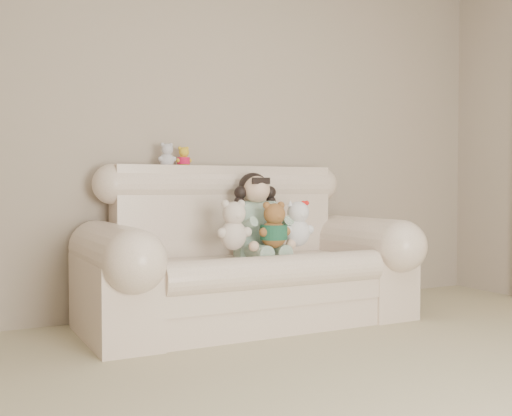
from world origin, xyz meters
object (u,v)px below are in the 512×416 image
Objects in this scene: seated_child at (256,214)px; sofa at (249,244)px; brown_teddy at (274,221)px; cream_teddy at (233,220)px; white_cat at (297,219)px.

sofa is at bearing -131.94° from seated_child.
brown_teddy is at bearing -54.53° from sofa.
seated_child reaches higher than brown_teddy.
seated_child is at bearing 105.42° from brown_teddy.
sofa is 5.88× the size of cream_teddy.
cream_teddy is (-0.46, -0.01, 0.00)m from white_cat.
brown_teddy is at bearing -176.33° from white_cat.
cream_teddy is (-0.17, -0.13, 0.16)m from sofa.
white_cat is (0.19, 0.03, 0.01)m from brown_teddy.
sofa reaches higher than brown_teddy.
cream_teddy is at bearing -169.82° from brown_teddy.
brown_teddy is at bearing -80.12° from seated_child.
sofa is 3.70× the size of seated_child.
white_cat is (0.20, -0.20, -0.03)m from seated_child.
seated_child is at bearing 14.33° from cream_teddy.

